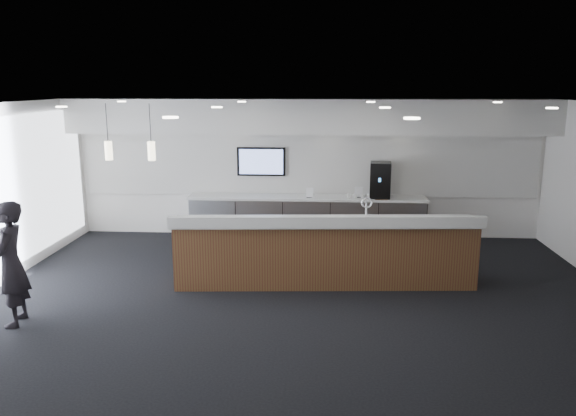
{
  "coord_description": "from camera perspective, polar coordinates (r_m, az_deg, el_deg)",
  "views": [
    {
      "loc": [
        0.34,
        -8.11,
        3.3
      ],
      "look_at": [
        -0.26,
        1.3,
        1.21
      ],
      "focal_mm": 35.0,
      "sensor_mm": 36.0,
      "label": 1
    }
  ],
  "objects": [
    {
      "name": "ground",
      "position": [
        8.76,
        1.15,
        -9.61
      ],
      "size": [
        10.0,
        10.0,
        0.0
      ],
      "primitive_type": "plane",
      "color": "black",
      "rests_on": "ground"
    },
    {
      "name": "ceiling",
      "position": [
        8.12,
        1.24,
        10.4
      ],
      "size": [
        10.0,
        8.0,
        0.02
      ],
      "primitive_type": "cube",
      "color": "black",
      "rests_on": "back_wall"
    },
    {
      "name": "back_wall",
      "position": [
        12.25,
        1.99,
        4.06
      ],
      "size": [
        10.0,
        0.02,
        3.0
      ],
      "primitive_type": "cube",
      "color": "white",
      "rests_on": "ground"
    },
    {
      "name": "soffit_bulkhead",
      "position": [
        11.68,
        1.97,
        9.32
      ],
      "size": [
        10.0,
        0.9,
        0.7
      ],
      "primitive_type": "cube",
      "color": "silver",
      "rests_on": "back_wall"
    },
    {
      "name": "alcove_panel",
      "position": [
        12.2,
        1.99,
        4.5
      ],
      "size": [
        9.8,
        0.06,
        1.4
      ],
      "primitive_type": "cube",
      "color": "silver",
      "rests_on": "back_wall"
    },
    {
      "name": "back_credenza",
      "position": [
        12.09,
        1.91,
        -0.99
      ],
      "size": [
        5.06,
        0.66,
        0.95
      ],
      "color": "gray",
      "rests_on": "ground"
    },
    {
      "name": "wall_tv",
      "position": [
        12.2,
        -2.73,
        4.73
      ],
      "size": [
        1.05,
        0.08,
        0.62
      ],
      "color": "black",
      "rests_on": "back_wall"
    },
    {
      "name": "pendant_left",
      "position": [
        9.38,
        -13.46,
        5.75
      ],
      "size": [
        0.12,
        0.12,
        0.3
      ],
      "primitive_type": "cylinder",
      "color": "#FFF1C6",
      "rests_on": "ceiling"
    },
    {
      "name": "pendant_right",
      "position": [
        9.61,
        -17.47,
        5.67
      ],
      "size": [
        0.12,
        0.12,
        0.3
      ],
      "primitive_type": "cylinder",
      "color": "#FFF1C6",
      "rests_on": "ceiling"
    },
    {
      "name": "ceiling_can_lights",
      "position": [
        8.12,
        1.24,
        10.18
      ],
      "size": [
        7.0,
        5.0,
        0.02
      ],
      "primitive_type": null,
      "color": "white",
      "rests_on": "ceiling"
    },
    {
      "name": "service_counter",
      "position": [
        9.37,
        3.77,
        -4.41
      ],
      "size": [
        5.06,
        1.18,
        1.49
      ],
      "rotation": [
        0.0,
        0.0,
        0.07
      ],
      "color": "#572B1D",
      "rests_on": "ground"
    },
    {
      "name": "coffee_machine",
      "position": [
        11.96,
        9.36,
        2.83
      ],
      "size": [
        0.47,
        0.58,
        0.75
      ],
      "rotation": [
        0.0,
        0.0,
        -0.1
      ],
      "color": "black",
      "rests_on": "back_credenza"
    },
    {
      "name": "info_sign_left",
      "position": [
        11.83,
        2.21,
        1.56
      ],
      "size": [
        0.15,
        0.04,
        0.21
      ],
      "primitive_type": "cube",
      "rotation": [
        0.0,
        0.0,
        -0.16
      ],
      "color": "white",
      "rests_on": "back_credenza"
    },
    {
      "name": "info_sign_right",
      "position": [
        11.92,
        7.18,
        1.6
      ],
      "size": [
        0.17,
        0.04,
        0.22
      ],
      "primitive_type": "cube",
      "rotation": [
        0.0,
        0.0,
        0.11
      ],
      "color": "white",
      "rests_on": "back_credenza"
    },
    {
      "name": "lounge_guest",
      "position": [
        8.64,
        -26.34,
        -5.12
      ],
      "size": [
        0.53,
        0.71,
        1.75
      ],
      "primitive_type": "imported",
      "rotation": [
        0.0,
        0.0,
        -1.38
      ],
      "color": "black",
      "rests_on": "ground"
    },
    {
      "name": "cup_0",
      "position": [
        11.92,
        8.24,
        1.23
      ],
      "size": [
        0.09,
        0.09,
        0.09
      ],
      "primitive_type": "imported",
      "color": "white",
      "rests_on": "back_credenza"
    },
    {
      "name": "cup_1",
      "position": [
        11.91,
        7.57,
        1.24
      ],
      "size": [
        0.13,
        0.13,
        0.09
      ],
      "primitive_type": "imported",
      "rotation": [
        0.0,
        0.0,
        0.65
      ],
      "color": "white",
      "rests_on": "back_credenza"
    },
    {
      "name": "cup_2",
      "position": [
        11.9,
        6.9,
        1.25
      ],
      "size": [
        0.12,
        0.12,
        0.09
      ],
      "primitive_type": "imported",
      "rotation": [
        0.0,
        0.0,
        1.29
      ],
      "color": "white",
      "rests_on": "back_credenza"
    },
    {
      "name": "cup_3",
      "position": [
        11.89,
        6.22,
        1.26
      ],
      "size": [
        0.12,
        0.12,
        0.09
      ],
      "primitive_type": "imported",
      "rotation": [
        0.0,
        0.0,
        1.94
      ],
      "color": "white",
      "rests_on": "back_credenza"
    }
  ]
}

